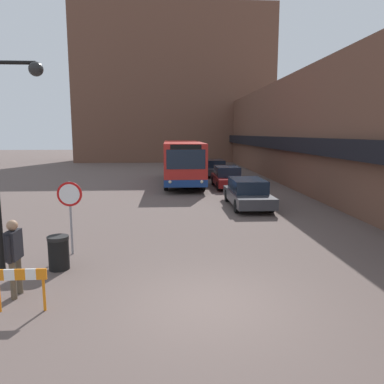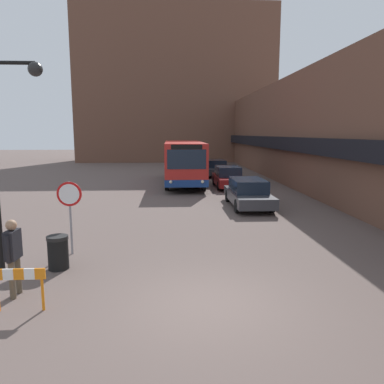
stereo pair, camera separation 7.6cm
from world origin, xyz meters
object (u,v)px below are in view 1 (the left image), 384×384
trash_bin (59,253)px  construction_barricade (21,281)px  parked_car_middle (227,177)px  stop_sign (70,202)px  parked_car_back (214,168)px  street_lamp (5,142)px  city_bus (183,161)px  pedestrian (14,251)px  parked_car_front (248,193)px

trash_bin → construction_barricade: (-0.07, -2.50, 0.19)m
parked_car_middle → stop_sign: (-7.11, -14.25, 0.93)m
parked_car_back → street_lamp: size_ratio=0.84×
city_bus → construction_barricade: 20.68m
city_bus → stop_sign: city_bus is taller
parked_car_middle → trash_bin: bearing=-114.7°
pedestrian → trash_bin: 1.90m
pedestrian → construction_barricade: (0.41, -0.77, -0.43)m
stop_sign → construction_barricade: 3.94m
parked_car_front → pedestrian: size_ratio=2.66×
parked_car_back → construction_barricade: size_ratio=4.30×
city_bus → stop_sign: (-4.09, -16.41, -0.06)m
trash_bin → construction_barricade: size_ratio=0.86×
pedestrian → parked_car_front: bearing=-33.9°
city_bus → parked_car_front: bearing=-71.6°
parked_car_back → construction_barricade: 26.38m
parked_car_middle → street_lamp: size_ratio=0.81×
parked_car_front → city_bus: bearing=108.4°
parked_car_front → pedestrian: 12.88m
trash_bin → parked_car_front: bearing=50.4°
parked_car_middle → trash_bin: 17.12m
city_bus → parked_car_front: (3.02, -9.07, -1.00)m
parked_car_back → city_bus: bearing=-120.4°
parked_car_middle → stop_sign: 15.95m
parked_car_front → parked_car_middle: bearing=90.0°
stop_sign → pedestrian: 3.14m
parked_car_front → parked_car_middle: 6.91m
parked_car_back → stop_sign: (-7.11, -21.56, 0.94)m
parked_car_front → street_lamp: size_ratio=0.86×
parked_car_back → pedestrian: 25.76m
parked_car_back → parked_car_front: bearing=-90.0°
parked_car_back → stop_sign: stop_sign is taller
parked_car_middle → city_bus: bearing=144.4°
trash_bin → pedestrian: bearing=-105.4°
street_lamp → parked_car_front: bearing=47.5°
parked_car_back → trash_bin: (-7.14, -22.87, -0.24)m
parked_car_front → pedestrian: (-7.62, -10.38, 0.37)m
city_bus → pedestrian: (-4.60, -19.45, -0.62)m
parked_car_front → stop_sign: stop_sign is taller
parked_car_front → parked_car_back: parked_car_front is taller
parked_car_front → trash_bin: parked_car_front is taller
city_bus → stop_sign: bearing=-104.0°
parked_car_front → parked_car_middle: size_ratio=1.06×
parked_car_middle → stop_sign: bearing=-116.5°
parked_car_back → construction_barricade: parked_car_back is taller
stop_sign → trash_bin: 1.77m
trash_bin → parked_car_middle: bearing=65.3°
city_bus → parked_car_middle: bearing=-35.6°
street_lamp → pedestrian: bearing=-66.4°
parked_car_back → street_lamp: 24.79m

